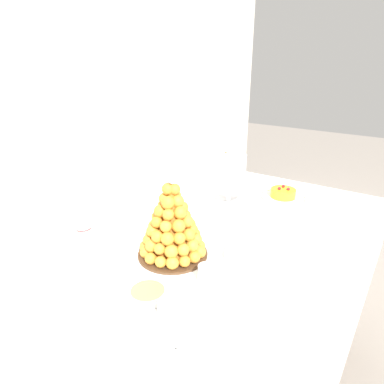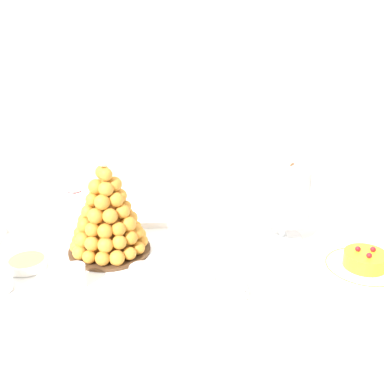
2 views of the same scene
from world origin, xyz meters
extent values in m
cube|color=silver|center=(0.00, 1.00, 1.25)|extent=(4.80, 0.10, 2.50)
cylinder|color=brown|center=(0.66, 0.42, 0.39)|extent=(0.04, 0.04, 0.78)
cube|color=brown|center=(0.00, 0.00, 0.79)|extent=(1.44, 0.95, 0.02)
cube|color=white|center=(0.00, 0.00, 0.80)|extent=(1.50, 1.01, 0.00)
cube|color=white|center=(0.00, 0.51, 0.68)|extent=(1.50, 0.01, 0.23)
cube|color=white|center=(-0.15, -0.03, 0.81)|extent=(0.64, 0.38, 0.01)
cube|color=white|center=(-0.15, -0.22, 0.82)|extent=(0.64, 0.01, 0.02)
cube|color=white|center=(-0.15, 0.16, 0.82)|extent=(0.64, 0.01, 0.02)
cube|color=white|center=(0.17, -0.03, 0.82)|extent=(0.01, 0.38, 0.02)
cylinder|color=white|center=(-0.15, -0.03, 0.81)|extent=(0.35, 0.35, 0.00)
cylinder|color=#4C331E|center=(-0.16, 0.02, 0.82)|extent=(0.22, 0.22, 0.01)
cone|color=#B97226|center=(-0.16, 0.02, 0.93)|extent=(0.15, 0.15, 0.23)
sphere|color=gold|center=(-0.07, 0.02, 0.84)|extent=(0.03, 0.03, 0.03)
sphere|color=orange|center=(-0.08, 0.05, 0.84)|extent=(0.04, 0.04, 0.04)
sphere|color=orange|center=(-0.10, 0.08, 0.84)|extent=(0.04, 0.04, 0.04)
sphere|color=gold|center=(-0.13, 0.10, 0.84)|extent=(0.04, 0.04, 0.04)
sphere|color=orange|center=(-0.17, 0.11, 0.84)|extent=(0.04, 0.04, 0.04)
sphere|color=orange|center=(-0.20, 0.09, 0.84)|extent=(0.04, 0.04, 0.04)
sphere|color=orange|center=(-0.23, 0.07, 0.84)|extent=(0.04, 0.04, 0.04)
sphere|color=orange|center=(-0.24, 0.04, 0.84)|extent=(0.04, 0.04, 0.04)
sphere|color=gold|center=(-0.24, 0.00, 0.84)|extent=(0.03, 0.03, 0.03)
sphere|color=gold|center=(-0.23, -0.03, 0.84)|extent=(0.04, 0.04, 0.04)
sphere|color=orange|center=(-0.20, -0.06, 0.84)|extent=(0.04, 0.04, 0.04)
sphere|color=orange|center=(-0.17, -0.07, 0.84)|extent=(0.04, 0.04, 0.04)
sphere|color=gold|center=(-0.13, -0.06, 0.84)|extent=(0.04, 0.04, 0.04)
sphere|color=gold|center=(-0.10, -0.05, 0.84)|extent=(0.03, 0.03, 0.03)
sphere|color=orange|center=(-0.08, -0.02, 0.84)|extent=(0.03, 0.03, 0.03)
sphere|color=gold|center=(-0.09, 0.04, 0.87)|extent=(0.03, 0.03, 0.03)
sphere|color=gold|center=(-0.11, 0.07, 0.87)|extent=(0.04, 0.04, 0.04)
sphere|color=orange|center=(-0.14, 0.09, 0.87)|extent=(0.04, 0.04, 0.04)
sphere|color=orange|center=(-0.18, 0.09, 0.87)|extent=(0.04, 0.04, 0.04)
sphere|color=orange|center=(-0.21, 0.08, 0.87)|extent=(0.04, 0.04, 0.04)
sphere|color=gold|center=(-0.23, 0.05, 0.87)|extent=(0.04, 0.04, 0.04)
sphere|color=orange|center=(-0.23, 0.01, 0.87)|extent=(0.03, 0.03, 0.03)
sphere|color=gold|center=(-0.22, -0.02, 0.87)|extent=(0.04, 0.04, 0.04)
sphere|color=gold|center=(-0.19, -0.05, 0.87)|extent=(0.04, 0.04, 0.04)
sphere|color=gold|center=(-0.16, -0.05, 0.87)|extent=(0.04, 0.04, 0.04)
sphere|color=gold|center=(-0.13, -0.05, 0.87)|extent=(0.04, 0.04, 0.04)
sphere|color=orange|center=(-0.10, -0.02, 0.87)|extent=(0.04, 0.04, 0.04)
sphere|color=orange|center=(-0.09, 0.01, 0.87)|extent=(0.04, 0.04, 0.04)
sphere|color=gold|center=(-0.11, 0.06, 0.90)|extent=(0.04, 0.04, 0.04)
sphere|color=orange|center=(-0.14, 0.08, 0.90)|extent=(0.04, 0.04, 0.04)
sphere|color=orange|center=(-0.18, 0.08, 0.90)|extent=(0.04, 0.04, 0.04)
sphere|color=orange|center=(-0.20, 0.06, 0.90)|extent=(0.04, 0.04, 0.04)
sphere|color=orange|center=(-0.22, 0.03, 0.90)|extent=(0.04, 0.04, 0.04)
sphere|color=orange|center=(-0.21, -0.01, 0.90)|extent=(0.04, 0.04, 0.04)
sphere|color=orange|center=(-0.19, -0.03, 0.90)|extent=(0.04, 0.04, 0.04)
sphere|color=orange|center=(-0.16, -0.04, 0.90)|extent=(0.04, 0.04, 0.04)
sphere|color=orange|center=(-0.13, -0.03, 0.90)|extent=(0.04, 0.04, 0.04)
sphere|color=orange|center=(-0.10, -0.01, 0.90)|extent=(0.04, 0.04, 0.04)
sphere|color=gold|center=(-0.10, 0.03, 0.91)|extent=(0.04, 0.04, 0.04)
sphere|color=orange|center=(-0.13, 0.06, 0.93)|extent=(0.04, 0.04, 0.04)
sphere|color=gold|center=(-0.17, 0.07, 0.94)|extent=(0.04, 0.04, 0.04)
sphere|color=orange|center=(-0.20, 0.04, 0.94)|extent=(0.04, 0.04, 0.04)
sphere|color=gold|center=(-0.21, 0.01, 0.94)|extent=(0.04, 0.04, 0.04)
sphere|color=orange|center=(-0.18, -0.02, 0.94)|extent=(0.04, 0.04, 0.04)
sphere|color=orange|center=(-0.15, -0.03, 0.94)|extent=(0.04, 0.04, 0.04)
sphere|color=orange|center=(-0.12, 0.00, 0.94)|extent=(0.04, 0.04, 0.04)
sphere|color=orange|center=(-0.11, 0.03, 0.94)|extent=(0.03, 0.03, 0.03)
sphere|color=gold|center=(-0.15, 0.05, 0.97)|extent=(0.04, 0.04, 0.04)
sphere|color=orange|center=(-0.19, 0.04, 0.97)|extent=(0.04, 0.04, 0.04)
sphere|color=orange|center=(-0.19, 0.01, 0.97)|extent=(0.04, 0.04, 0.04)
sphere|color=orange|center=(-0.16, -0.02, 0.97)|extent=(0.04, 0.04, 0.04)
sphere|color=orange|center=(-0.13, 0.00, 0.97)|extent=(0.04, 0.04, 0.04)
sphere|color=gold|center=(-0.13, 0.03, 0.97)|extent=(0.04, 0.04, 0.04)
sphere|color=gold|center=(-0.16, 0.04, 1.00)|extent=(0.04, 0.04, 0.04)
sphere|color=orange|center=(-0.18, 0.02, 1.00)|extent=(0.04, 0.04, 0.04)
sphere|color=gold|center=(-0.15, 0.00, 1.00)|extent=(0.04, 0.04, 0.04)
sphere|color=orange|center=(-0.14, 0.02, 1.00)|extent=(0.04, 0.04, 0.04)
sphere|color=orange|center=(-0.16, 0.03, 1.04)|extent=(0.04, 0.04, 0.04)
sphere|color=orange|center=(-0.15, 0.01, 1.03)|extent=(0.03, 0.03, 0.03)
sphere|color=white|center=(-0.16, 0.02, 1.07)|extent=(0.03, 0.03, 0.03)
cylinder|color=brown|center=(-0.40, -0.15, 0.82)|extent=(0.05, 0.05, 0.02)
cylinder|color=silver|center=(-0.22, -0.14, 0.84)|extent=(0.05, 0.05, 0.05)
cylinder|color=gold|center=(-0.22, -0.14, 0.82)|extent=(0.04, 0.04, 0.02)
cylinder|color=#EAC166|center=(-0.22, -0.14, 0.84)|extent=(0.04, 0.04, 0.02)
sphere|color=brown|center=(-0.23, -0.15, 0.85)|extent=(0.01, 0.01, 0.01)
cylinder|color=silver|center=(-0.07, -0.15, 0.83)|extent=(0.06, 0.06, 0.05)
cylinder|color=gold|center=(-0.07, -0.15, 0.82)|extent=(0.05, 0.05, 0.02)
cylinder|color=#EAC166|center=(-0.07, -0.15, 0.84)|extent=(0.05, 0.05, 0.01)
sphere|color=brown|center=(-0.07, -0.15, 0.85)|extent=(0.02, 0.02, 0.02)
cylinder|color=silver|center=(0.08, -0.14, 0.83)|extent=(0.05, 0.05, 0.05)
cylinder|color=brown|center=(0.08, -0.14, 0.82)|extent=(0.05, 0.05, 0.02)
cylinder|color=#8C603D|center=(0.08, -0.14, 0.84)|extent=(0.05, 0.05, 0.01)
sphere|color=brown|center=(0.08, -0.13, 0.85)|extent=(0.01, 0.01, 0.01)
cylinder|color=white|center=(-0.36, -0.05, 0.82)|extent=(0.10, 0.10, 0.02)
cylinder|color=#F2CC59|center=(-0.36, -0.05, 0.83)|extent=(0.09, 0.09, 0.00)
cylinder|color=white|center=(0.33, 0.08, 0.81)|extent=(0.11, 0.11, 0.01)
cylinder|color=white|center=(0.33, 0.08, 0.84)|extent=(0.02, 0.02, 0.05)
cylinder|color=white|center=(0.33, 0.08, 0.94)|extent=(0.14, 0.14, 0.15)
cylinder|color=pink|center=(0.37, 0.09, 0.88)|extent=(0.07, 0.05, 0.07)
cylinder|color=#E54C47|center=(0.32, 0.11, 0.88)|extent=(0.06, 0.05, 0.06)
cylinder|color=#72B2E0|center=(0.31, 0.06, 0.88)|extent=(0.05, 0.05, 0.04)
cylinder|color=#9ED860|center=(0.35, 0.09, 0.90)|extent=(0.05, 0.05, 0.04)
cylinder|color=pink|center=(0.32, 0.10, 0.90)|extent=(0.06, 0.05, 0.05)
cylinder|color=#72B2E0|center=(0.30, 0.06, 0.90)|extent=(0.06, 0.05, 0.06)
cylinder|color=yellow|center=(0.34, 0.06, 0.90)|extent=(0.05, 0.05, 0.03)
cylinder|color=#72B2E0|center=(0.35, 0.11, 0.93)|extent=(0.07, 0.05, 0.07)
cylinder|color=brown|center=(0.32, 0.08, 0.93)|extent=(0.05, 0.05, 0.03)
cylinder|color=#9ED860|center=(0.34, 0.07, 0.93)|extent=(0.05, 0.05, 0.05)
cylinder|color=#D199D8|center=(0.33, 0.10, 0.95)|extent=(0.06, 0.05, 0.06)
cylinder|color=brown|center=(0.31, 0.06, 0.95)|extent=(0.05, 0.05, 0.05)
cylinder|color=#E54C47|center=(0.36, 0.07, 0.95)|extent=(0.07, 0.05, 0.07)
cylinder|color=#9ED860|center=(0.32, 0.10, 0.97)|extent=(0.05, 0.05, 0.04)
cylinder|color=yellow|center=(0.33, 0.06, 0.97)|extent=(0.07, 0.05, 0.06)
cylinder|color=brown|center=(0.36, 0.10, 0.97)|extent=(0.05, 0.05, 0.05)
cylinder|color=brown|center=(0.31, 0.09, 1.00)|extent=(0.05, 0.05, 0.04)
cylinder|color=#D199D8|center=(0.34, 0.06, 1.00)|extent=(0.05, 0.05, 0.05)
cylinder|color=brown|center=(0.36, 0.11, 1.00)|extent=(0.06, 0.05, 0.06)
cylinder|color=white|center=(0.50, -0.10, 0.81)|extent=(0.20, 0.20, 0.01)
torus|color=gold|center=(0.50, -0.10, 0.81)|extent=(0.20, 0.20, 0.00)
cylinder|color=yellow|center=(0.50, -0.10, 0.83)|extent=(0.11, 0.11, 0.04)
sphere|color=#A51923|center=(0.52, -0.09, 0.85)|extent=(0.01, 0.01, 0.01)
sphere|color=#A51923|center=(0.48, -0.09, 0.85)|extent=(0.01, 0.01, 0.01)
sphere|color=#A51923|center=(0.50, -0.12, 0.85)|extent=(0.01, 0.01, 0.01)
cylinder|color=silver|center=(-0.29, 0.28, 0.81)|extent=(0.06, 0.06, 0.00)
cylinder|color=silver|center=(-0.29, 0.28, 0.85)|extent=(0.01, 0.01, 0.08)
sphere|color=silver|center=(-0.29, 0.28, 0.91)|extent=(0.07, 0.07, 0.07)
cylinder|color=maroon|center=(-0.29, 0.28, 0.90)|extent=(0.05, 0.05, 0.03)
camera|label=1|loc=(-0.92, -0.56, 1.41)|focal=32.80mm
camera|label=2|loc=(-0.01, -1.12, 1.44)|focal=44.50mm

